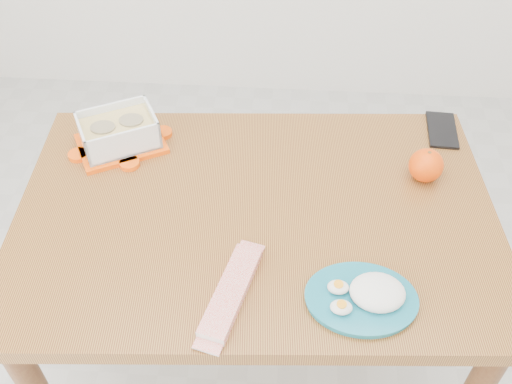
# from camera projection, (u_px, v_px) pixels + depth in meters

# --- Properties ---
(dining_table) EXTENTS (1.18, 0.83, 0.75)m
(dining_table) POSITION_uv_depth(u_px,v_px,m) (256.00, 239.00, 1.42)
(dining_table) COLOR olive
(dining_table) RESTS_ON ground
(food_container) EXTENTS (0.27, 0.25, 0.09)m
(food_container) POSITION_uv_depth(u_px,v_px,m) (119.00, 132.00, 1.48)
(food_container) COLOR #FF5207
(food_container) RESTS_ON dining_table
(orange_fruit) EXTENTS (0.08, 0.08, 0.08)m
(orange_fruit) POSITION_uv_depth(u_px,v_px,m) (426.00, 165.00, 1.39)
(orange_fruit) COLOR #EE5704
(orange_fruit) RESTS_ON dining_table
(rice_plate) EXTENTS (0.23, 0.23, 0.06)m
(rice_plate) POSITION_uv_depth(u_px,v_px,m) (367.00, 295.00, 1.15)
(rice_plate) COLOR #176E82
(rice_plate) RESTS_ON dining_table
(candy_bar) EXTENTS (0.11, 0.24, 0.02)m
(candy_bar) POSITION_uv_depth(u_px,v_px,m) (231.00, 292.00, 1.17)
(candy_bar) COLOR red
(candy_bar) RESTS_ON dining_table
(smartphone) EXTENTS (0.09, 0.16, 0.01)m
(smartphone) POSITION_uv_depth(u_px,v_px,m) (442.00, 130.00, 1.55)
(smartphone) COLOR black
(smartphone) RESTS_ON dining_table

